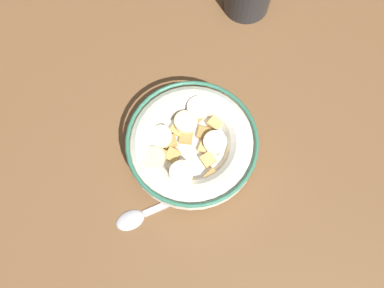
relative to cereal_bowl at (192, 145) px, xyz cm
name	(u,v)px	position (x,y,z in cm)	size (l,w,h in cm)	color
ground_plane	(192,152)	(0.00, -0.04, -3.52)	(100.57, 100.57, 2.00)	brown
cereal_bowl	(192,145)	(0.00, 0.00, 0.00)	(19.15, 19.15, 5.05)	silver
spoon	(146,213)	(-11.42, -2.54, -2.19)	(15.59, 6.97, 0.80)	#B7B7BC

